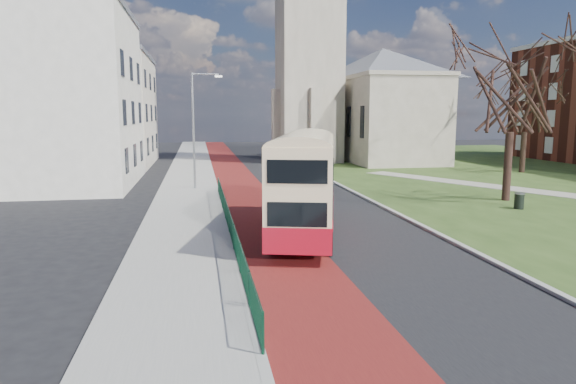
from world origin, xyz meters
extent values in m
plane|color=black|center=(0.00, 0.00, 0.00)|extent=(160.00, 160.00, 0.00)
cube|color=black|center=(1.50, 20.00, 0.01)|extent=(9.00, 120.00, 0.01)
cube|color=#591414|center=(-1.20, 20.00, 0.01)|extent=(3.40, 120.00, 0.01)
cube|color=gray|center=(-5.00, 20.00, 0.06)|extent=(4.00, 120.00, 0.12)
cube|color=#999993|center=(-3.00, 20.00, 0.07)|extent=(0.25, 120.00, 0.13)
cube|color=#999993|center=(6.10, 22.00, 0.07)|extent=(0.25, 80.00, 0.13)
cube|color=#2E4819|center=(26.00, 22.00, 0.02)|extent=(40.00, 80.00, 0.04)
cylinder|color=#0C3824|center=(-2.95, 4.00, 1.10)|extent=(0.04, 24.00, 0.04)
cylinder|color=#0C3824|center=(-2.95, 4.00, 0.15)|extent=(0.04, 24.00, 0.04)
cube|color=gray|center=(8.00, 38.00, 12.00)|extent=(6.50, 6.50, 24.00)
cube|color=gray|center=(16.50, 38.00, 4.50)|extent=(9.00, 18.00, 9.00)
pyramid|color=#565960|center=(16.50, 38.00, 12.60)|extent=(9.00, 18.00, 3.60)
cube|color=beige|center=(-14.00, 22.00, 6.25)|extent=(10.00, 14.00, 12.50)
cube|color=#565960|center=(-14.00, 22.00, 12.75)|extent=(10.30, 14.30, 0.50)
cube|color=beige|center=(-14.00, 38.00, 5.50)|extent=(10.00, 16.00, 11.00)
cube|color=#565960|center=(-14.00, 38.00, 11.25)|extent=(10.30, 16.30, 0.50)
cylinder|color=gray|center=(-4.50, 18.00, 4.12)|extent=(0.16, 0.16, 8.00)
cylinder|color=gray|center=(-3.60, 18.00, 8.02)|extent=(1.80, 0.10, 0.10)
cube|color=silver|center=(-2.70, 18.00, 7.87)|extent=(0.50, 0.18, 0.12)
cube|color=#A60F1F|center=(0.38, 3.41, 0.97)|extent=(5.02, 10.70, 0.95)
cube|color=beige|center=(0.38, 3.41, 2.81)|extent=(4.98, 10.64, 2.75)
cube|color=black|center=(-0.70, 3.99, 1.96)|extent=(2.26, 8.28, 0.90)
cube|color=black|center=(1.60, 3.38, 1.96)|extent=(2.26, 8.28, 0.90)
cube|color=black|center=(-0.77, 3.72, 3.38)|extent=(2.47, 9.08, 0.85)
cube|color=black|center=(1.53, 3.11, 3.38)|extent=(2.47, 9.08, 0.85)
cube|color=black|center=(1.71, 8.42, 1.96)|extent=(2.08, 0.63, 1.00)
cube|color=black|center=(1.71, 8.42, 3.38)|extent=(2.08, 0.63, 0.85)
cube|color=orange|center=(1.71, 8.42, 3.92)|extent=(1.66, 0.53, 0.28)
cylinder|color=black|center=(0.24, 7.12, 0.49)|extent=(0.53, 1.03, 0.99)
cylinder|color=black|center=(2.34, 6.56, 0.49)|extent=(0.53, 1.03, 0.99)
cylinder|color=black|center=(-1.48, 0.67, 0.49)|extent=(0.53, 1.03, 0.99)
cylinder|color=black|center=(0.62, 0.11, 0.49)|extent=(0.53, 1.03, 0.99)
cylinder|color=black|center=(14.39, 9.95, 2.13)|extent=(0.50, 0.50, 4.19)
cylinder|color=black|center=(24.84, 23.69, 1.86)|extent=(0.52, 0.52, 3.65)
cylinder|color=black|center=(13.42, 7.17, 0.46)|extent=(0.68, 0.68, 0.84)
cylinder|color=gray|center=(13.42, 7.17, 0.90)|extent=(0.73, 0.73, 0.06)
camera|label=1|loc=(-4.23, -18.44, 5.31)|focal=32.00mm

